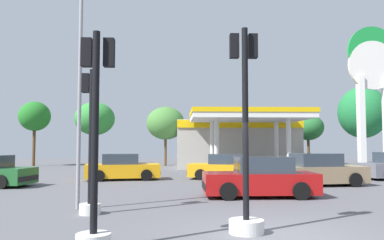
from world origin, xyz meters
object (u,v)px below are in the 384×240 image
(car_0, at_px, (225,168))
(tree_4, at_px, (308,127))
(car_1, at_px, (260,179))
(tree_2, at_px, (166,123))
(tree_3, at_px, (227,126))
(station_pole_sign, at_px, (373,81))
(corner_streetlamp, at_px, (79,62))
(traffic_signal_1, at_px, (245,163))
(traffic_signal_2, at_px, (95,164))
(tree_1, at_px, (95,119))
(traffic_signal_0, at_px, (90,164))
(tree_0, at_px, (35,117))
(tree_5, at_px, (363,112))
(car_3, at_px, (318,171))
(car_5, at_px, (122,168))

(car_0, relative_size, tree_4, 0.88)
(car_1, distance_m, tree_4, 24.09)
(tree_2, bearing_deg, tree_3, -3.05)
(station_pole_sign, relative_size, tree_2, 1.91)
(tree_2, xyz_separation_m, tree_4, (13.74, 0.99, -0.32))
(station_pole_sign, distance_m, corner_streetlamp, 22.48)
(traffic_signal_1, distance_m, traffic_signal_2, 3.38)
(traffic_signal_2, relative_size, tree_1, 0.70)
(traffic_signal_0, distance_m, traffic_signal_1, 4.78)
(traffic_signal_1, distance_m, tree_3, 26.77)
(traffic_signal_2, bearing_deg, car_0, 73.53)
(car_1, xyz_separation_m, corner_streetlamp, (-6.21, -2.74, 3.87))
(tree_0, distance_m, tree_4, 25.76)
(car_0, height_order, tree_5, tree_5)
(car_3, xyz_separation_m, tree_3, (-2.27, 16.84, 3.01))
(tree_3, bearing_deg, car_1, -93.88)
(car_0, relative_size, traffic_signal_0, 1.02)
(tree_5, bearing_deg, tree_4, -169.89)
(car_3, bearing_deg, traffic_signal_2, -127.58)
(tree_5, height_order, corner_streetlamp, tree_5)
(car_0, xyz_separation_m, traffic_signal_0, (-5.22, -10.72, 0.79))
(tree_2, bearing_deg, traffic_signal_1, -84.25)
(car_5, bearing_deg, car_1, -48.76)
(car_5, bearing_deg, traffic_signal_0, -86.91)
(tree_5, bearing_deg, traffic_signal_2, -123.77)
(car_5, bearing_deg, traffic_signal_1, -70.24)
(station_pole_sign, bearing_deg, car_3, -131.15)
(car_1, height_order, corner_streetlamp, corner_streetlamp)
(car_3, distance_m, tree_1, 24.14)
(car_3, distance_m, corner_streetlamp, 12.49)
(traffic_signal_1, distance_m, tree_0, 30.60)
(traffic_signal_0, bearing_deg, tree_5, 51.39)
(tree_1, bearing_deg, traffic_signal_1, -71.37)
(car_3, distance_m, traffic_signal_0, 11.83)
(tree_4, xyz_separation_m, tree_5, (5.95, 1.06, 1.57))
(car_3, distance_m, tree_2, 19.17)
(car_0, xyz_separation_m, tree_4, (9.92, 14.62, 2.95))
(corner_streetlamp, bearing_deg, car_1, 23.80)
(car_1, bearing_deg, tree_3, 86.12)
(station_pole_sign, xyz_separation_m, car_5, (-16.97, -4.79, -5.79))
(corner_streetlamp, bearing_deg, car_0, 60.31)
(car_0, height_order, car_3, car_3)
(car_0, xyz_separation_m, traffic_signal_2, (-4.27, -14.44, 0.97))
(car_5, xyz_separation_m, traffic_signal_2, (1.51, -14.21, 0.96))
(car_3, height_order, traffic_signal_1, traffic_signal_1)
(car_5, relative_size, traffic_signal_2, 1.02)
(traffic_signal_2, distance_m, tree_3, 28.51)
(tree_0, relative_size, tree_2, 1.08)
(tree_2, bearing_deg, car_0, -74.33)
(car_5, bearing_deg, corner_streetlamp, -89.83)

